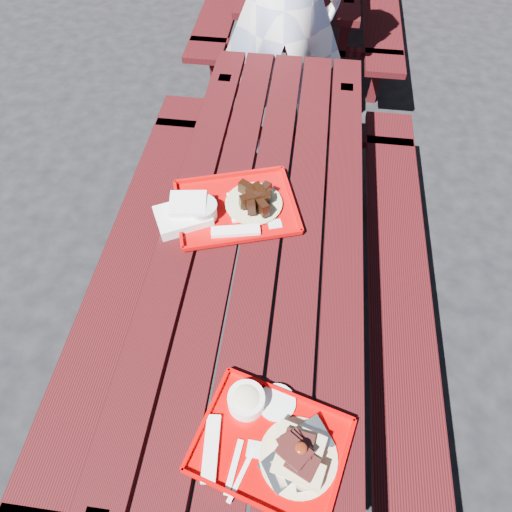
{
  "coord_description": "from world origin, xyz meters",
  "views": [
    {
      "loc": [
        0.12,
        -1.04,
        2.05
      ],
      "look_at": [
        0.0,
        -0.15,
        0.82
      ],
      "focal_mm": 32.0,
      "sensor_mm": 36.0,
      "label": 1
    }
  ],
  "objects": [
    {
      "name": "ground",
      "position": [
        0.0,
        0.0,
        0.0
      ],
      "size": [
        60.0,
        60.0,
        0.0
      ],
      "primitive_type": "plane",
      "color": "black",
      "rests_on": "ground"
    },
    {
      "name": "picnic_table_near",
      "position": [
        -0.0,
        0.0,
        0.56
      ],
      "size": [
        1.41,
        2.4,
        0.75
      ],
      "color": "#390B0D",
      "rests_on": "ground"
    },
    {
      "name": "near_tray",
      "position": [
        0.12,
        -0.71,
        0.78
      ],
      "size": [
        0.46,
        0.4,
        0.12
      ],
      "color": "#C50001",
      "rests_on": "picnic_table_near"
    },
    {
      "name": "far_tray",
      "position": [
        -0.12,
        0.1,
        0.77
      ],
      "size": [
        0.53,
        0.46,
        0.07
      ],
      "color": "#BD0506",
      "rests_on": "picnic_table_near"
    },
    {
      "name": "white_cloth",
      "position": [
        -0.29,
        0.04,
        0.78
      ],
      "size": [
        0.24,
        0.22,
        0.08
      ],
      "color": "white",
      "rests_on": "picnic_table_near"
    }
  ]
}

